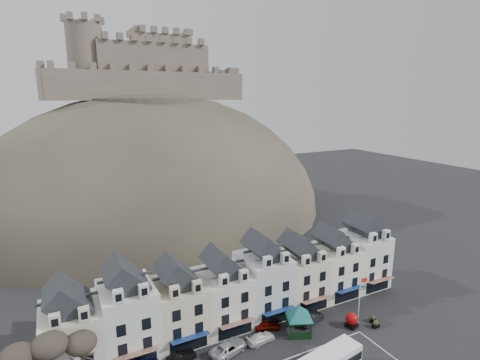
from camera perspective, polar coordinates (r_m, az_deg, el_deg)
name	(u,v)px	position (r m, az deg, el deg)	size (l,w,h in m)	color
townhouse_terrace	(245,285)	(58.34, 0.71, -15.66)	(54.40, 9.35, 11.80)	beige
castle_hill	(159,217)	(106.74, -12.18, -5.58)	(100.00, 76.00, 68.00)	#39332C
castle	(143,69)	(108.41, -14.60, 16.08)	(50.20, 22.20, 22.00)	#65584D
tree_left_far	(17,358)	(47.99, -30.85, -22.23)	(3.61, 3.61, 8.24)	#3A2D25
tree_left_mid	(49,346)	(47.57, -27.04, -21.62)	(3.78, 3.78, 8.64)	#3A2D25
tree_left_near	(81,343)	(47.91, -23.10, -21.94)	(3.43, 3.43, 7.84)	#3A2D25
bus_shelter	(299,312)	(56.26, 8.99, -19.23)	(6.33, 6.33, 4.37)	black
red_buoy	(352,320)	(60.42, 16.67, -19.75)	(1.80, 1.80, 2.19)	black
flagpole	(360,298)	(59.51, 17.84, -16.72)	(1.10, 0.23, 7.68)	silver
planter_west	(376,324)	(61.65, 20.00, -19.94)	(1.11, 0.77, 1.10)	black
planter_east	(373,319)	(62.81, 19.57, -19.30)	(1.11, 0.84, 1.00)	black
car_black	(181,357)	(53.00, -8.91, -25.12)	(1.34, 3.86, 1.27)	black
car_silver	(229,348)	(53.74, -1.73, -24.19)	(2.51, 5.35, 1.51)	#B4B8BD
car_white	(261,338)	(55.67, 3.22, -22.91)	(1.72, 4.22, 1.22)	white
car_maroon	(267,326)	(58.05, 4.19, -21.24)	(1.49, 3.70, 1.26)	#5A0A05
car_charcoal	(312,318)	(60.20, 10.87, -19.96)	(1.58, 4.54, 1.50)	black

